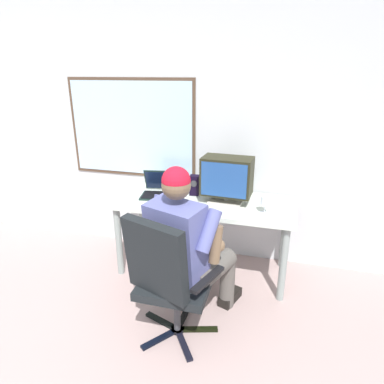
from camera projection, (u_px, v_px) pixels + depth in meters
The scene contains 8 objects.
wall_rear at pixel (196, 112), 3.14m from camera, with size 5.43×0.08×2.90m.
desk at pixel (203, 209), 3.02m from camera, with size 1.61×0.67×0.72m.
office_chair at pixel (167, 275), 2.20m from camera, with size 0.65×0.63×0.97m.
person_seated at pixel (188, 245), 2.37m from camera, with size 0.67×0.84×1.25m.
crt_monitor at pixel (227, 177), 2.88m from camera, with size 0.44×0.28×0.41m.
laptop at pixel (160, 188), 3.13m from camera, with size 0.38×0.37×0.22m.
wine_glass at pixel (265, 202), 2.70m from camera, with size 0.07×0.07×0.15m.
desk_speaker at pixel (194, 185), 3.10m from camera, with size 0.09×0.09×0.19m.
Camera 1 is at (0.79, -0.35, 1.81)m, focal length 31.17 mm.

